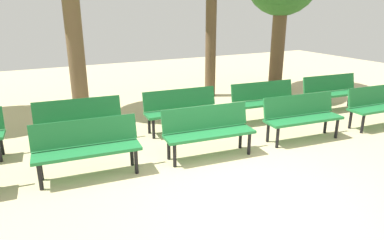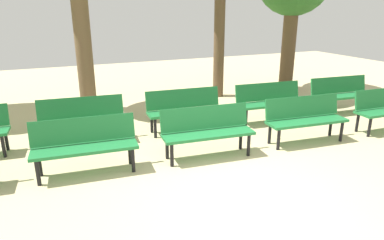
{
  "view_description": "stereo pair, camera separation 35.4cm",
  "coord_description": "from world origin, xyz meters",
  "px_view_note": "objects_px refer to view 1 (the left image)",
  "views": [
    {
      "loc": [
        -2.71,
        -3.4,
        2.53
      ],
      "look_at": [
        0.0,
        1.97,
        0.55
      ],
      "focal_mm": 32.43,
      "sensor_mm": 36.0,
      "label": 1
    },
    {
      "loc": [
        -2.39,
        -3.55,
        2.53
      ],
      "look_at": [
        0.0,
        1.97,
        0.55
      ],
      "focal_mm": 32.43,
      "sensor_mm": 36.0,
      "label": 2
    }
  ],
  "objects_px": {
    "bench_r0_c3": "(302,115)",
    "bench_r1_c1": "(79,120)",
    "bench_r0_c4": "(379,104)",
    "bench_r1_c4": "(332,90)",
    "bench_r0_c2": "(208,128)",
    "bench_r1_c2": "(182,108)",
    "bench_r0_c1": "(87,145)",
    "bench_r1_c3": "(265,99)"
  },
  "relations": [
    {
      "from": "bench_r1_c3",
      "to": "bench_r1_c4",
      "type": "height_order",
      "value": "same"
    },
    {
      "from": "bench_r0_c1",
      "to": "bench_r1_c4",
      "type": "bearing_deg",
      "value": 13.11
    },
    {
      "from": "bench_r1_c1",
      "to": "bench_r1_c4",
      "type": "relative_size",
      "value": 1.0
    },
    {
      "from": "bench_r0_c1",
      "to": "bench_r1_c2",
      "type": "bearing_deg",
      "value": 33.7
    },
    {
      "from": "bench_r0_c3",
      "to": "bench_r1_c2",
      "type": "distance_m",
      "value": 2.42
    },
    {
      "from": "bench_r0_c2",
      "to": "bench_r0_c3",
      "type": "xyz_separation_m",
      "value": [
        2.05,
        -0.12,
        0.0
      ]
    },
    {
      "from": "bench_r0_c3",
      "to": "bench_r1_c1",
      "type": "height_order",
      "value": "same"
    },
    {
      "from": "bench_r0_c3",
      "to": "bench_r1_c2",
      "type": "height_order",
      "value": "same"
    },
    {
      "from": "bench_r0_c4",
      "to": "bench_r0_c3",
      "type": "bearing_deg",
      "value": 179.37
    },
    {
      "from": "bench_r0_c4",
      "to": "bench_r1_c1",
      "type": "xyz_separation_m",
      "value": [
        -6.07,
        1.8,
        0.0
      ]
    },
    {
      "from": "bench_r0_c2",
      "to": "bench_r1_c1",
      "type": "relative_size",
      "value": 1.0
    },
    {
      "from": "bench_r0_c4",
      "to": "bench_r1_c2",
      "type": "relative_size",
      "value": 1.0
    },
    {
      "from": "bench_r1_c4",
      "to": "bench_r1_c2",
      "type": "bearing_deg",
      "value": -179.28
    },
    {
      "from": "bench_r0_c2",
      "to": "bench_r0_c1",
      "type": "bearing_deg",
      "value": -179.89
    },
    {
      "from": "bench_r1_c1",
      "to": "bench_r1_c4",
      "type": "height_order",
      "value": "same"
    },
    {
      "from": "bench_r0_c3",
      "to": "bench_r0_c2",
      "type": "bearing_deg",
      "value": -177.81
    },
    {
      "from": "bench_r1_c2",
      "to": "bench_r1_c3",
      "type": "relative_size",
      "value": 1.0
    },
    {
      "from": "bench_r0_c4",
      "to": "bench_r1_c1",
      "type": "height_order",
      "value": "same"
    },
    {
      "from": "bench_r1_c3",
      "to": "bench_r1_c4",
      "type": "bearing_deg",
      "value": 2.21
    },
    {
      "from": "bench_r0_c2",
      "to": "bench_r1_c3",
      "type": "bearing_deg",
      "value": 34.13
    },
    {
      "from": "bench_r0_c1",
      "to": "bench_r0_c3",
      "type": "bearing_deg",
      "value": 0.59
    },
    {
      "from": "bench_r1_c3",
      "to": "bench_r0_c2",
      "type": "bearing_deg",
      "value": -146.12
    },
    {
      "from": "bench_r0_c3",
      "to": "bench_r1_c1",
      "type": "distance_m",
      "value": 4.3
    },
    {
      "from": "bench_r0_c3",
      "to": "bench_r1_c1",
      "type": "relative_size",
      "value": 1.0
    },
    {
      "from": "bench_r0_c4",
      "to": "bench_r1_c3",
      "type": "xyz_separation_m",
      "value": [
        -1.99,
        1.46,
        0.0
      ]
    },
    {
      "from": "bench_r1_c1",
      "to": "bench_r1_c4",
      "type": "xyz_separation_m",
      "value": [
        6.12,
        -0.44,
        0.0
      ]
    },
    {
      "from": "bench_r0_c1",
      "to": "bench_r1_c2",
      "type": "distance_m",
      "value": 2.49
    },
    {
      "from": "bench_r0_c3",
      "to": "bench_r1_c3",
      "type": "xyz_separation_m",
      "value": [
        0.11,
        1.31,
        0.0
      ]
    },
    {
      "from": "bench_r0_c3",
      "to": "bench_r0_c1",
      "type": "bearing_deg",
      "value": -178.71
    },
    {
      "from": "bench_r1_c2",
      "to": "bench_r0_c4",
      "type": "bearing_deg",
      "value": -18.18
    },
    {
      "from": "bench_r0_c1",
      "to": "bench_r1_c1",
      "type": "xyz_separation_m",
      "value": [
        0.11,
        1.34,
        0.0
      ]
    },
    {
      "from": "bench_r0_c4",
      "to": "bench_r1_c4",
      "type": "height_order",
      "value": "same"
    },
    {
      "from": "bench_r0_c4",
      "to": "bench_r1_c4",
      "type": "distance_m",
      "value": 1.36
    },
    {
      "from": "bench_r0_c4",
      "to": "bench_r1_c3",
      "type": "height_order",
      "value": "same"
    },
    {
      "from": "bench_r0_c2",
      "to": "bench_r1_c2",
      "type": "distance_m",
      "value": 1.39
    },
    {
      "from": "bench_r0_c1",
      "to": "bench_r0_c3",
      "type": "distance_m",
      "value": 4.09
    },
    {
      "from": "bench_r0_c4",
      "to": "bench_r1_c1",
      "type": "distance_m",
      "value": 6.33
    },
    {
      "from": "bench_r0_c4",
      "to": "bench_r1_c2",
      "type": "xyz_separation_m",
      "value": [
        -4.0,
        1.65,
        0.0
      ]
    },
    {
      "from": "bench_r1_c2",
      "to": "bench_r1_c4",
      "type": "bearing_deg",
      "value": 0.09
    },
    {
      "from": "bench_r0_c4",
      "to": "bench_r0_c1",
      "type": "bearing_deg",
      "value": 179.21
    },
    {
      "from": "bench_r0_c1",
      "to": "bench_r0_c4",
      "type": "height_order",
      "value": "same"
    },
    {
      "from": "bench_r0_c2",
      "to": "bench_r0_c3",
      "type": "bearing_deg",
      "value": 1.92
    }
  ]
}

